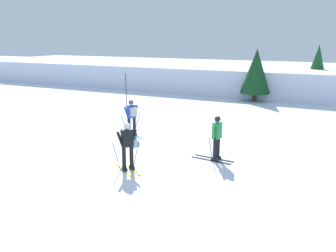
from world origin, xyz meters
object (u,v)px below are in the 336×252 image
(skier_black, at_px, (127,145))
(conifer_far_right, at_px, (256,71))
(skier_blue, at_px, (132,116))
(skier_green, at_px, (217,137))
(trail_marker_pole, at_px, (126,91))
(conifer_far_centre, at_px, (317,67))

(skier_black, distance_m, conifer_far_right, 15.65)
(skier_blue, height_order, conifer_far_right, conifer_far_right)
(skier_black, bearing_deg, skier_green, 42.34)
(skier_blue, bearing_deg, conifer_far_right, 74.41)
(trail_marker_pole, bearing_deg, skier_green, -39.97)
(skier_black, bearing_deg, trail_marker_pole, 122.23)
(skier_black, height_order, trail_marker_pole, trail_marker_pole)
(trail_marker_pole, xyz_separation_m, conifer_far_centre, (10.81, 11.32, 1.11))
(skier_black, relative_size, trail_marker_pole, 0.75)
(skier_blue, distance_m, conifer_far_centre, 18.22)
(trail_marker_pole, bearing_deg, conifer_far_centre, 46.33)
(skier_green, bearing_deg, trail_marker_pole, 140.03)
(skier_black, bearing_deg, conifer_far_centre, 76.24)
(skier_green, xyz_separation_m, skier_blue, (-4.58, 1.52, 0.04))
(trail_marker_pole, relative_size, conifer_far_right, 0.61)
(conifer_far_centre, bearing_deg, skier_green, -97.94)
(skier_green, height_order, conifer_far_right, conifer_far_right)
(skier_green, height_order, trail_marker_pole, trail_marker_pole)
(conifer_far_right, bearing_deg, trail_marker_pole, -137.52)
(skier_black, height_order, skier_green, same)
(skier_black, relative_size, skier_blue, 1.00)
(skier_blue, distance_m, trail_marker_pole, 6.54)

